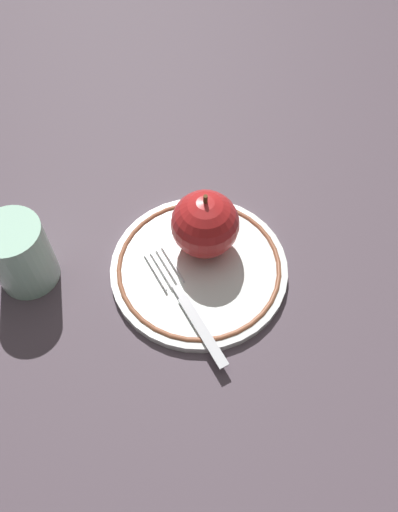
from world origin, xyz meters
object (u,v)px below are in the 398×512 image
Objects in this scene: drinking_glass at (20,254)px; fork at (188,307)px; apple_red_whole at (205,224)px; plate at (199,268)px.

fork is at bearing 116.69° from drinking_glass.
apple_red_whole is at bearing -41.48° from fork.
drinking_glass is at bearing -38.51° from apple_red_whole.
apple_red_whole is 0.54× the size of fork.
fork is (0.05, 0.03, 0.01)m from plate.
drinking_glass is at bearing -46.70° from plate.
drinking_glass is (0.09, -0.18, 0.03)m from fork.
apple_red_whole is 0.22m from drinking_glass.
plate is 2.35× the size of drinking_glass.
drinking_glass reaches higher than fork.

